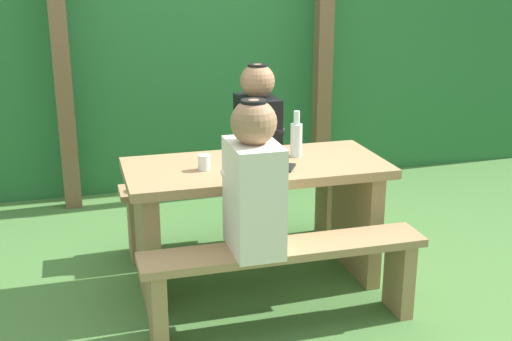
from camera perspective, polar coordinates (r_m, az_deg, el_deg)
ground_plane at (r=3.82m, az=0.00°, el=-9.53°), size 12.00×12.00×0.00m
hedge_backdrop at (r=5.65m, az=-6.29°, el=10.22°), size 6.40×0.98×2.06m
pergola_post_left at (r=4.87m, az=-16.37°, el=8.58°), size 0.12×0.12×2.08m
pergola_post_right at (r=5.23m, az=5.81°, el=9.75°), size 0.12×0.12×2.08m
picnic_table at (r=3.63m, az=0.00°, el=-2.74°), size 1.40×0.64×0.70m
bench_near at (r=3.24m, az=2.48°, el=-8.50°), size 1.40×0.24×0.44m
bench_far at (r=4.15m, az=-1.92°, el=-2.52°), size 1.40×0.24×0.44m
person_white_shirt at (r=3.03m, az=-0.21°, el=-1.04°), size 0.25×0.35×0.72m
person_black_coat at (r=4.05m, az=0.13°, el=3.74°), size 0.25×0.35×0.72m
drinking_glass at (r=3.45m, az=-4.50°, el=0.69°), size 0.07×0.07×0.08m
bottle_left at (r=3.67m, az=3.49°, el=2.80°), size 0.07×0.07×0.26m
cell_phone at (r=3.47m, az=2.69°, el=0.26°), size 0.13×0.16×0.01m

